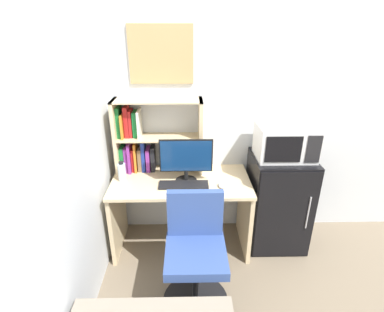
# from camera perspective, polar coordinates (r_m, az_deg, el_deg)

# --- Properties ---
(wall_back) EXTENTS (6.40, 0.04, 2.60)m
(wall_back) POSITION_cam_1_polar(r_m,az_deg,el_deg) (3.06, 23.84, 8.66)
(wall_back) COLOR silver
(wall_back) RESTS_ON ground_plane
(wall_left) EXTENTS (0.04, 4.40, 2.60)m
(wall_left) POSITION_cam_1_polar(r_m,az_deg,el_deg) (1.48, -31.57, -8.27)
(wall_left) COLOR silver
(wall_left) RESTS_ON ground_plane
(desk) EXTENTS (1.24, 0.63, 0.72)m
(desk) POSITION_cam_1_polar(r_m,az_deg,el_deg) (2.79, -2.09, -8.54)
(desk) COLOR beige
(desk) RESTS_ON ground_plane
(hutch_bookshelf) EXTENTS (0.79, 0.24, 0.69)m
(hutch_bookshelf) POSITION_cam_1_polar(r_m,az_deg,el_deg) (2.76, -8.97, 3.40)
(hutch_bookshelf) COLOR beige
(hutch_bookshelf) RESTS_ON desk
(monitor) EXTENTS (0.46, 0.19, 0.40)m
(monitor) POSITION_cam_1_polar(r_m,az_deg,el_deg) (2.56, -1.15, -0.54)
(monitor) COLOR black
(monitor) RESTS_ON desk
(keyboard) EXTENTS (0.43, 0.14, 0.02)m
(keyboard) POSITION_cam_1_polar(r_m,az_deg,el_deg) (2.58, -1.62, -5.58)
(keyboard) COLOR black
(keyboard) RESTS_ON desk
(computer_mouse) EXTENTS (0.06, 0.11, 0.03)m
(computer_mouse) POSITION_cam_1_polar(r_m,az_deg,el_deg) (2.58, 5.78, -5.58)
(computer_mouse) COLOR silver
(computer_mouse) RESTS_ON desk
(water_bottle) EXTENTS (0.07, 0.07, 0.19)m
(water_bottle) POSITION_cam_1_polar(r_m,az_deg,el_deg) (2.70, -13.32, -3.00)
(water_bottle) COLOR silver
(water_bottle) RESTS_ON desk
(mini_fridge) EXTENTS (0.54, 0.53, 0.92)m
(mini_fridge) POSITION_cam_1_polar(r_m,az_deg,el_deg) (2.98, 16.12, -8.32)
(mini_fridge) COLOR black
(mini_fridge) RESTS_ON ground_plane
(microwave) EXTENTS (0.50, 0.35, 0.30)m
(microwave) POSITION_cam_1_polar(r_m,az_deg,el_deg) (2.72, 17.55, 2.61)
(microwave) COLOR silver
(microwave) RESTS_ON mini_fridge
(desk_chair) EXTENTS (0.51, 0.51, 0.89)m
(desk_chair) POSITION_cam_1_polar(r_m,az_deg,el_deg) (2.35, 0.67, -19.05)
(desk_chair) COLOR black
(desk_chair) RESTS_ON ground_plane
(wall_corkboard) EXTENTS (0.55, 0.02, 0.49)m
(wall_corkboard) POSITION_cam_1_polar(r_m,az_deg,el_deg) (2.68, -5.98, 18.83)
(wall_corkboard) COLOR tan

